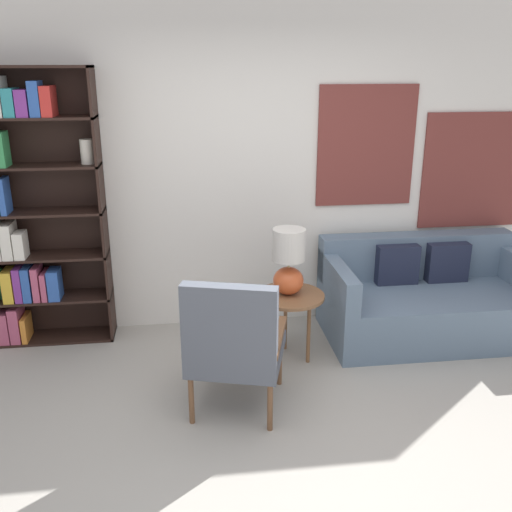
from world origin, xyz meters
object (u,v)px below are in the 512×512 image
Objects in this scene: armchair at (234,342)px; couch at (426,299)px; side_table at (290,301)px; table_lamp at (289,261)px; bookshelf at (27,209)px.

armchair is 2.01m from couch.
armchair is 0.84m from side_table.
couch is 1.38m from table_lamp.
table_lamp reaches higher than armchair.
armchair reaches higher than side_table.
side_table is (0.49, 0.69, -0.04)m from armchair.
armchair reaches higher than couch.
side_table is 0.32m from table_lamp.
couch is (3.23, -0.29, -0.83)m from bookshelf.
bookshelf reaches higher than couch.
table_lamp is at bearing -16.24° from bookshelf.
bookshelf is 1.28× the size of couch.
side_table is 1.06× the size of table_lamp.
bookshelf is 4.04× the size of side_table.
couch is 1.29m from side_table.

